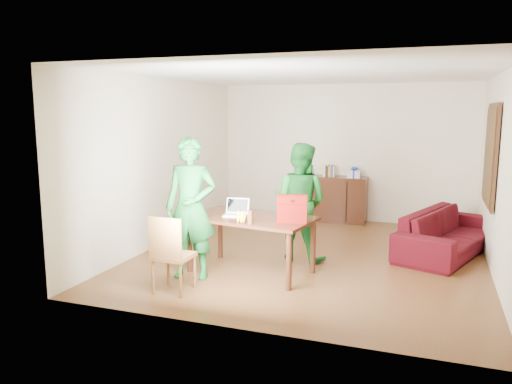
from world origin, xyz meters
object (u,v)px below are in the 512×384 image
at_px(chair, 173,269).
at_px(person_near, 191,208).
at_px(person_far, 300,202).
at_px(laptop, 236,213).
at_px(red_bag, 292,211).
at_px(bottle, 250,216).
at_px(table, 251,224).
at_px(sofa, 448,233).

xyz_separation_m(chair, person_near, (-0.04, 0.57, 0.65)).
distance_m(chair, person_far, 2.21).
xyz_separation_m(person_near, person_far, (1.14, 1.25, -0.07)).
bearing_deg(person_far, laptop, 61.40).
bearing_deg(chair, red_bag, 37.22).
relative_size(chair, bottle, 5.03).
relative_size(person_near, red_bag, 4.90).
xyz_separation_m(person_far, laptop, (-0.68, -0.83, -0.05)).
relative_size(table, chair, 1.86).
height_order(person_near, sofa, person_near).
bearing_deg(bottle, person_near, -175.43).
height_order(table, person_far, person_far).
bearing_deg(red_bag, person_near, -178.04).
relative_size(person_far, red_bag, 4.55).
xyz_separation_m(person_far, sofa, (2.08, 1.05, -0.54)).
height_order(chair, bottle, bottle).
bearing_deg(sofa, table, 146.76).
bearing_deg(laptop, bottle, -55.78).
height_order(chair, laptop, laptop).
distance_m(table, red_bag, 0.65).
bearing_deg(bottle, sofa, 42.87).
relative_size(bottle, sofa, 0.08).
bearing_deg(chair, person_near, 94.94).
bearing_deg(sofa, laptop, 144.82).
bearing_deg(red_bag, laptop, 161.22).
bearing_deg(laptop, chair, -122.59).
xyz_separation_m(table, laptop, (-0.22, -0.02, 0.14)).
relative_size(person_far, laptop, 4.95).
relative_size(table, person_far, 1.03).
xyz_separation_m(bottle, sofa, (2.41, 2.24, -0.54)).
bearing_deg(person_near, red_bag, 4.24).
distance_m(person_near, person_far, 1.69).
height_order(person_near, red_bag, person_near).
distance_m(person_near, bottle, 0.81).
bearing_deg(laptop, red_bag, -15.79).
relative_size(red_bag, sofa, 0.17).
xyz_separation_m(table, person_far, (0.46, 0.81, 0.19)).
bearing_deg(table, laptop, -165.92).
distance_m(table, person_far, 0.95).
xyz_separation_m(chair, laptop, (0.42, 0.99, 0.54)).
distance_m(table, bottle, 0.44).
height_order(person_far, sofa, person_far).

